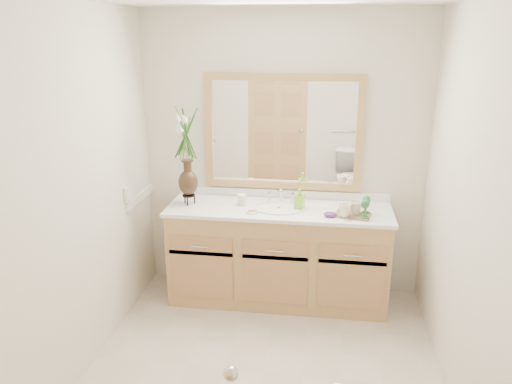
# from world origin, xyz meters

# --- Properties ---
(floor) EXTENTS (2.60, 2.60, 0.00)m
(floor) POSITION_xyz_m (0.00, 0.00, 0.00)
(floor) COLOR beige
(floor) RESTS_ON ground
(wall_back) EXTENTS (2.40, 0.02, 2.40)m
(wall_back) POSITION_xyz_m (0.00, 1.30, 1.20)
(wall_back) COLOR silver
(wall_back) RESTS_ON floor
(wall_front) EXTENTS (2.40, 0.02, 2.40)m
(wall_front) POSITION_xyz_m (0.00, -1.30, 1.20)
(wall_front) COLOR silver
(wall_front) RESTS_ON floor
(wall_left) EXTENTS (0.02, 2.60, 2.40)m
(wall_left) POSITION_xyz_m (-1.20, 0.00, 1.20)
(wall_left) COLOR silver
(wall_left) RESTS_ON floor
(wall_right) EXTENTS (0.02, 2.60, 2.40)m
(wall_right) POSITION_xyz_m (1.20, 0.00, 1.20)
(wall_right) COLOR silver
(wall_right) RESTS_ON floor
(vanity) EXTENTS (1.80, 0.55, 0.80)m
(vanity) POSITION_xyz_m (0.00, 1.01, 0.40)
(vanity) COLOR tan
(vanity) RESTS_ON floor
(counter) EXTENTS (1.84, 0.57, 0.03)m
(counter) POSITION_xyz_m (0.00, 1.01, 0.82)
(counter) COLOR white
(counter) RESTS_ON vanity
(sink) EXTENTS (0.38, 0.34, 0.23)m
(sink) POSITION_xyz_m (0.00, 1.00, 0.78)
(sink) COLOR white
(sink) RESTS_ON counter
(mirror) EXTENTS (1.32, 0.04, 0.97)m
(mirror) POSITION_xyz_m (0.00, 1.28, 1.41)
(mirror) COLOR white
(mirror) RESTS_ON wall_back
(switch_plate) EXTENTS (0.02, 0.12, 0.12)m
(switch_plate) POSITION_xyz_m (-1.19, 0.76, 0.98)
(switch_plate) COLOR white
(switch_plate) RESTS_ON wall_left
(door) EXTENTS (0.80, 0.03, 2.00)m
(door) POSITION_xyz_m (-0.30, -1.29, 1.00)
(door) COLOR tan
(door) RESTS_ON floor
(flower_vase) EXTENTS (0.19, 0.19, 0.79)m
(flower_vase) POSITION_xyz_m (-0.76, 1.01, 1.36)
(flower_vase) COLOR black
(flower_vase) RESTS_ON counter
(tumbler) EXTENTS (0.07, 0.07, 0.09)m
(tumbler) POSITION_xyz_m (-0.31, 1.05, 0.88)
(tumbler) COLOR #EFE6CF
(tumbler) RESTS_ON counter
(soap_dish) EXTENTS (0.10, 0.10, 0.03)m
(soap_dish) POSITION_xyz_m (-0.20, 0.87, 0.84)
(soap_dish) COLOR #EFE6CF
(soap_dish) RESTS_ON counter
(soap_bottle) EXTENTS (0.08, 0.08, 0.15)m
(soap_bottle) POSITION_xyz_m (0.17, 1.04, 0.90)
(soap_bottle) COLOR #85CF30
(soap_bottle) RESTS_ON counter
(purple_dish) EXTENTS (0.12, 0.10, 0.04)m
(purple_dish) POSITION_xyz_m (0.42, 0.87, 0.85)
(purple_dish) COLOR #53256F
(purple_dish) RESTS_ON counter
(tray) EXTENTS (0.30, 0.23, 0.01)m
(tray) POSITION_xyz_m (0.59, 0.91, 0.84)
(tray) COLOR brown
(tray) RESTS_ON counter
(mug_left) EXTENTS (0.12, 0.12, 0.10)m
(mug_left) POSITION_xyz_m (0.52, 0.86, 0.90)
(mug_left) COLOR #EFE6CF
(mug_left) RESTS_ON tray
(mug_right) EXTENTS (0.14, 0.14, 0.11)m
(mug_right) POSITION_xyz_m (0.61, 0.93, 0.90)
(mug_right) COLOR #EFE6CF
(mug_right) RESTS_ON tray
(goblet_front) EXTENTS (0.07, 0.07, 0.15)m
(goblet_front) POSITION_xyz_m (0.68, 0.85, 0.94)
(goblet_front) COLOR #246D38
(goblet_front) RESTS_ON tray
(goblet_back) EXTENTS (0.06, 0.06, 0.14)m
(goblet_back) POSITION_xyz_m (0.70, 0.97, 0.94)
(goblet_back) COLOR #246D38
(goblet_back) RESTS_ON tray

